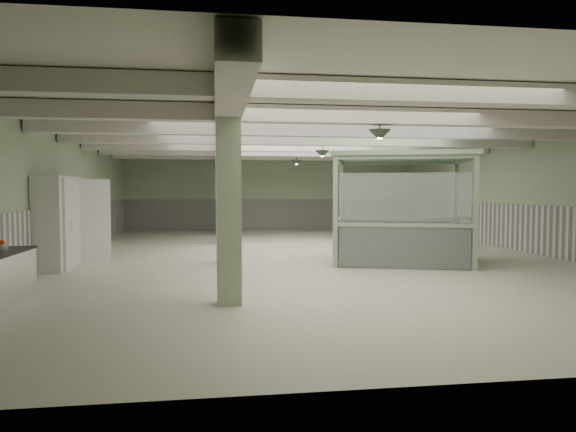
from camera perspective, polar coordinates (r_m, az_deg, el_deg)
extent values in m
plane|color=silver|center=(15.21, 2.33, -4.50)|extent=(20.00, 20.00, 0.00)
cube|color=silver|center=(15.17, 2.36, 9.11)|extent=(14.00, 20.00, 0.02)
cube|color=#A2B590|center=(24.98, -1.80, 2.57)|extent=(14.00, 0.02, 3.60)
cube|color=#A2B590|center=(5.55, 21.33, 0.88)|extent=(14.00, 0.02, 3.60)
cube|color=#A2B590|center=(15.44, -24.15, 2.05)|extent=(0.02, 20.00, 3.60)
cube|color=#A2B590|center=(17.74, 25.20, 2.12)|extent=(0.02, 20.00, 3.60)
cube|color=white|center=(15.48, -23.98, -1.84)|extent=(0.05, 19.90, 1.50)
cube|color=white|center=(17.77, 25.06, -1.27)|extent=(0.05, 19.90, 1.50)
cube|color=white|center=(24.99, -1.79, 0.16)|extent=(13.90, 0.05, 1.50)
cube|color=beige|center=(14.90, -7.24, 8.35)|extent=(0.45, 19.90, 0.40)
cube|color=beige|center=(7.95, 12.45, 13.32)|extent=(13.90, 0.35, 0.32)
cube|color=beige|center=(10.31, 7.49, 10.98)|extent=(13.90, 0.35, 0.32)
cube|color=beige|center=(12.71, 4.43, 9.47)|extent=(13.90, 0.35, 0.32)
cube|color=beige|center=(15.15, 2.36, 8.43)|extent=(13.90, 0.35, 0.32)
cube|color=beige|center=(17.61, 0.88, 7.67)|extent=(13.90, 0.35, 0.32)
cube|color=beige|center=(20.07, -0.24, 7.10)|extent=(13.90, 0.35, 0.32)
cube|color=beige|center=(22.55, -1.11, 6.65)|extent=(13.90, 0.35, 0.32)
cube|color=#ADC19C|center=(8.84, -6.61, 1.78)|extent=(0.42, 0.42, 3.60)
cube|color=#ADC19C|center=(13.84, -7.14, 2.21)|extent=(0.42, 0.42, 3.60)
cube|color=#ADC19C|center=(18.84, -7.39, 2.41)|extent=(0.42, 0.42, 3.60)
cube|color=#ADC19C|center=(22.84, -7.51, 2.51)|extent=(0.42, 0.42, 3.60)
cone|color=#2E3C2D|center=(10.40, 10.16, 8.83)|extent=(0.44, 0.44, 0.22)
cone|color=#2E3C2D|center=(15.71, 3.83, 6.88)|extent=(0.44, 0.44, 0.22)
cone|color=#2E3C2D|center=(20.62, 0.95, 5.96)|extent=(0.44, 0.44, 0.22)
cylinder|color=#B2B2B7|center=(10.48, -29.36, -3.06)|extent=(0.31, 0.31, 0.10)
cube|color=silver|center=(14.42, -23.84, -0.36)|extent=(0.66, 2.63, 2.41)
cube|color=silver|center=(13.75, -23.09, -0.49)|extent=(0.06, 0.99, 2.31)
cube|color=silver|center=(14.99, -21.34, -0.19)|extent=(0.81, 0.66, 2.31)
cube|color=silver|center=(13.74, -22.92, -0.49)|extent=(0.02, 0.05, 0.30)
cube|color=silver|center=(14.90, -21.74, -0.21)|extent=(0.02, 0.05, 0.30)
cube|color=#91AF8C|center=(12.97, 5.28, 0.46)|extent=(0.15, 0.15, 2.83)
cube|color=#91AF8C|center=(15.79, 5.91, 0.91)|extent=(0.15, 0.15, 2.83)
cube|color=#91AF8C|center=(13.20, 20.13, 0.33)|extent=(0.15, 0.15, 2.83)
cube|color=#91AF8C|center=(15.98, 18.14, 0.80)|extent=(0.15, 0.15, 2.83)
cube|color=#91AF8C|center=(14.40, 12.45, 6.51)|extent=(4.38, 4.00, 0.12)
cube|color=silver|center=(13.04, 12.73, -3.39)|extent=(3.07, 0.98, 1.05)
cube|color=silver|center=(12.97, 12.79, 2.02)|extent=(3.07, 0.98, 1.22)
cube|color=silver|center=(15.85, 12.03, -2.26)|extent=(3.07, 0.98, 1.05)
cube|color=silver|center=(15.79, 12.08, 2.19)|extent=(3.07, 0.98, 1.22)
cube|color=silver|center=(14.44, 5.61, -2.72)|extent=(0.82, 2.53, 1.05)
cube|color=silver|center=(14.37, 5.63, 2.17)|extent=(0.82, 2.53, 1.22)
cube|color=silver|center=(14.65, 18.98, -2.79)|extent=(0.82, 2.53, 1.05)
cube|color=silver|center=(14.58, 19.07, 2.03)|extent=(0.82, 2.53, 1.22)
cube|color=#505345|center=(15.50, 18.78, -2.32)|extent=(0.48, 0.61, 1.18)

